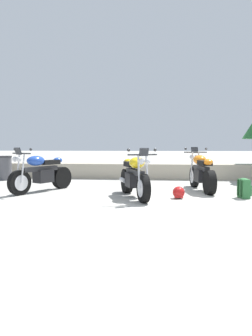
% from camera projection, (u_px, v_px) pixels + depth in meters
% --- Properties ---
extents(ground_plane, '(120.00, 120.00, 0.00)m').
position_uv_depth(ground_plane, '(188.00, 203.00, 6.60)').
color(ground_plane, '#A3A099').
extents(stone_wall, '(36.00, 0.80, 0.55)m').
position_uv_depth(stone_wall, '(176.00, 171.00, 11.33)').
color(stone_wall, '#A89E89').
rests_on(stone_wall, ground).
extents(motorcycle_blue_near_left, '(1.14, 1.91, 1.18)m').
position_uv_depth(motorcycle_blue_near_left, '(41.00, 173.00, 8.17)').
color(motorcycle_blue_near_left, black).
rests_on(motorcycle_blue_near_left, ground).
extents(motorcycle_yellow_centre, '(0.98, 1.99, 1.18)m').
position_uv_depth(motorcycle_yellow_centre, '(135.00, 177.00, 7.27)').
color(motorcycle_yellow_centre, black).
rests_on(motorcycle_yellow_centre, ground).
extents(motorcycle_orange_far_right, '(0.74, 2.06, 1.18)m').
position_uv_depth(motorcycle_orange_far_right, '(201.00, 173.00, 8.40)').
color(motorcycle_orange_far_right, black).
rests_on(motorcycle_orange_far_right, ground).
extents(rider_backpack, '(0.30, 0.33, 0.47)m').
position_uv_depth(rider_backpack, '(244.00, 188.00, 7.19)').
color(rider_backpack, '#2D6B38').
rests_on(rider_backpack, ground).
extents(rider_helmet, '(0.28, 0.28, 0.28)m').
position_uv_depth(rider_helmet, '(179.00, 193.00, 7.14)').
color(rider_helmet, '#B21919').
rests_on(rider_helmet, ground).
extents(trash_bin, '(0.46, 0.46, 0.86)m').
position_uv_depth(trash_bin, '(5.00, 168.00, 10.91)').
color(trash_bin, '#4C4C51').
rests_on(trash_bin, ground).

